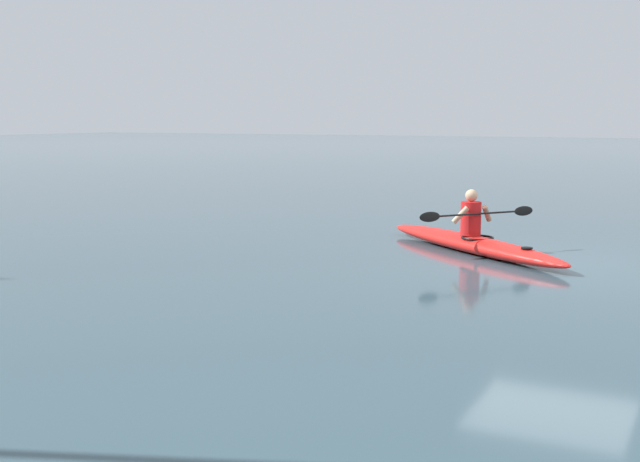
# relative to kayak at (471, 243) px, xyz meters

# --- Properties ---
(ground_plane) EXTENTS (160.00, 160.00, 0.00)m
(ground_plane) POSITION_rel_kayak_xyz_m (-1.55, 0.46, -0.15)
(ground_plane) COLOR #334C56
(kayak) EXTENTS (4.21, 3.42, 0.29)m
(kayak) POSITION_rel_kayak_xyz_m (0.00, 0.00, 0.00)
(kayak) COLOR red
(kayak) RESTS_ON ground
(kayaker) EXTENTS (1.46, 1.89, 0.79)m
(kayaker) POSITION_rel_kayak_xyz_m (0.00, -0.00, 0.48)
(kayaker) COLOR red
(kayaker) RESTS_ON kayak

